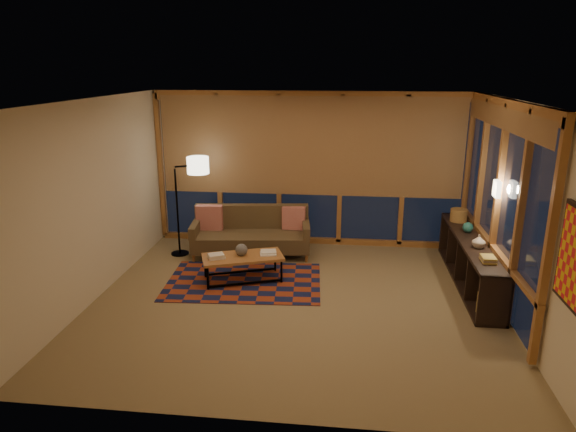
# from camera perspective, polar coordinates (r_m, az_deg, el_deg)

# --- Properties ---
(floor) EXTENTS (5.50, 5.00, 0.01)m
(floor) POSITION_cam_1_polar(r_m,az_deg,el_deg) (7.14, 0.80, -9.44)
(floor) COLOR #988362
(floor) RESTS_ON ground
(ceiling) EXTENTS (5.50, 5.00, 0.01)m
(ceiling) POSITION_cam_1_polar(r_m,az_deg,el_deg) (6.44, 0.89, 12.73)
(ceiling) COLOR beige
(ceiling) RESTS_ON walls
(walls) EXTENTS (5.51, 5.01, 2.70)m
(walls) POSITION_cam_1_polar(r_m,az_deg,el_deg) (6.66, 0.84, 1.06)
(walls) COLOR beige
(walls) RESTS_ON floor
(window_wall_back) EXTENTS (5.30, 0.16, 2.60)m
(window_wall_back) POSITION_cam_1_polar(r_m,az_deg,el_deg) (9.02, 2.40, 5.14)
(window_wall_back) COLOR #9F6B36
(window_wall_back) RESTS_ON walls
(window_wall_right) EXTENTS (0.16, 3.70, 2.60)m
(window_wall_right) POSITION_cam_1_polar(r_m,az_deg,el_deg) (7.50, 22.18, 1.57)
(window_wall_right) COLOR #9F6B36
(window_wall_right) RESTS_ON walls
(wall_sconce) EXTENTS (0.12, 0.18, 0.22)m
(wall_sconce) POSITION_cam_1_polar(r_m,az_deg,el_deg) (7.29, 22.19, 2.81)
(wall_sconce) COLOR #F7EECB
(wall_sconce) RESTS_ON walls
(sofa) EXTENTS (2.03, 1.01, 0.80)m
(sofa) POSITION_cam_1_polar(r_m,az_deg,el_deg) (8.67, -4.14, -1.87)
(sofa) COLOR brown
(sofa) RESTS_ON floor
(pillow_left) EXTENTS (0.45, 0.17, 0.44)m
(pillow_left) POSITION_cam_1_polar(r_m,az_deg,el_deg) (8.86, -8.72, -0.12)
(pillow_left) COLOR red
(pillow_left) RESTS_ON sofa
(pillow_right) EXTENTS (0.40, 0.15, 0.39)m
(pillow_right) POSITION_cam_1_polar(r_m,az_deg,el_deg) (8.76, 0.65, -0.29)
(pillow_right) COLOR red
(pillow_right) RESTS_ON sofa
(area_rug) EXTENTS (2.36, 1.66, 0.01)m
(area_rug) POSITION_cam_1_polar(r_m,az_deg,el_deg) (7.76, -4.92, -7.25)
(area_rug) COLOR maroon
(area_rug) RESTS_ON floor
(coffee_table) EXTENTS (1.29, 0.91, 0.39)m
(coffee_table) POSITION_cam_1_polar(r_m,az_deg,el_deg) (7.74, -5.03, -5.79)
(coffee_table) COLOR #9F6B36
(coffee_table) RESTS_ON floor
(book_stack_a) EXTENTS (0.33, 0.31, 0.08)m
(book_stack_a) POSITION_cam_1_polar(r_m,az_deg,el_deg) (7.61, -7.98, -4.39)
(book_stack_a) COLOR white
(book_stack_a) RESTS_ON coffee_table
(book_stack_b) EXTENTS (0.30, 0.25, 0.05)m
(book_stack_b) POSITION_cam_1_polar(r_m,az_deg,el_deg) (7.70, -2.20, -4.07)
(book_stack_b) COLOR white
(book_stack_b) RESTS_ON coffee_table
(ceramic_pot) EXTENTS (0.19, 0.19, 0.18)m
(ceramic_pot) POSITION_cam_1_polar(r_m,az_deg,el_deg) (7.66, -5.19, -3.72)
(ceramic_pot) COLOR black
(ceramic_pot) RESTS_ON coffee_table
(floor_lamp) EXTENTS (0.66, 0.58, 1.67)m
(floor_lamp) POSITION_cam_1_polar(r_m,az_deg,el_deg) (8.77, -12.22, 0.97)
(floor_lamp) COLOR black
(floor_lamp) RESTS_ON floor
(bookshelf) EXTENTS (0.40, 2.75, 0.69)m
(bookshelf) POSITION_cam_1_polar(r_m,az_deg,el_deg) (8.02, 19.55, -4.77)
(bookshelf) COLOR black
(bookshelf) RESTS_ON floor
(basket) EXTENTS (0.31, 0.31, 0.20)m
(basket) POSITION_cam_1_polar(r_m,az_deg,el_deg) (8.72, 18.44, 0.08)
(basket) COLOR olive
(basket) RESTS_ON bookshelf
(teal_bowl) EXTENTS (0.20, 0.20, 0.16)m
(teal_bowl) POSITION_cam_1_polar(r_m,az_deg,el_deg) (8.18, 19.35, -1.20)
(teal_bowl) COLOR #216157
(teal_bowl) RESTS_ON bookshelf
(vase) EXTENTS (0.21, 0.21, 0.19)m
(vase) POSITION_cam_1_polar(r_m,az_deg,el_deg) (7.55, 20.44, -2.65)
(vase) COLOR #C0AE96
(vase) RESTS_ON bookshelf
(shelf_book_stack) EXTENTS (0.25, 0.30, 0.08)m
(shelf_book_stack) POSITION_cam_1_polar(r_m,az_deg,el_deg) (7.09, 21.35, -4.46)
(shelf_book_stack) COLOR white
(shelf_book_stack) RESTS_ON bookshelf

